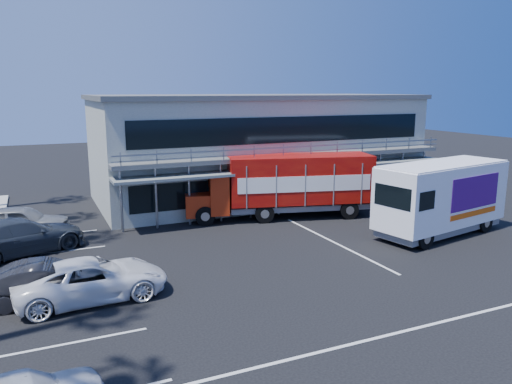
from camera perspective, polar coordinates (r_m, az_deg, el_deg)
name	(u,v)px	position (r m, az deg, el deg)	size (l,w,h in m)	color
ground	(334,267)	(22.40, 8.86, -8.45)	(120.00, 120.00, 0.00)	black
building	(256,146)	(35.85, 0.01, 5.23)	(22.40, 12.00, 7.30)	gray
red_truck	(287,183)	(30.19, 3.55, 0.98)	(11.52, 5.25, 3.78)	#A1250C
white_van	(441,197)	(28.25, 20.41, -0.52)	(8.28, 4.14, 3.87)	white
parked_car_b	(48,282)	(19.96, -22.66, -9.48)	(1.59, 4.55, 1.50)	black
parked_car_c	(92,279)	(19.65, -18.23, -9.45)	(2.53, 5.49, 1.53)	white
parked_car_d	(20,236)	(26.05, -25.33, -4.61)	(2.40, 5.91, 1.71)	#292F37
parked_car_e	(21,221)	(29.16, -25.26, -3.03)	(1.94, 4.83, 1.64)	slate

